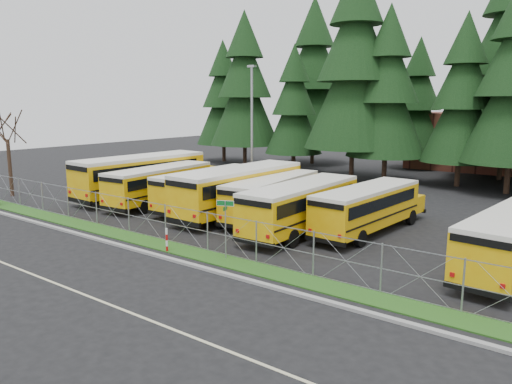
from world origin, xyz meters
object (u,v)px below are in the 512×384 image
bus_5 (305,207)px  bus_6 (370,210)px  bus_1 (163,185)px  striped_bollard (167,240)px  bus_2 (211,190)px  bus_3 (243,192)px  bus_0 (146,177)px  bus_4 (275,198)px  street_sign (225,217)px  light_standard (252,123)px

bus_5 → bus_6: bus_5 is taller
bus_1 → striped_bollard: bearing=-46.5°
bus_2 → bus_5: bus_5 is taller
bus_3 → bus_5: (5.36, -1.19, -0.15)m
bus_0 → bus_4: 11.87m
street_sign → light_standard: light_standard is taller
bus_2 → bus_5: bearing=-10.6°
bus_1 → striped_bollard: size_ratio=8.63×
bus_6 → striped_bollard: size_ratio=8.36×
bus_0 → bus_6: size_ratio=1.23×
bus_5 → striped_bollard: 8.13m
bus_0 → bus_2: bus_0 is taller
bus_4 → street_sign: bearing=-76.5°
street_sign → light_standard: (-10.41, 15.47, 3.47)m
bus_1 → bus_5: size_ratio=0.97×
bus_6 → street_sign: 9.21m
light_standard → bus_5: bearing=-40.0°
bus_2 → bus_3: size_ratio=0.86×
bus_1 → light_standard: 9.56m
bus_5 → bus_6: (2.99, 2.08, -0.09)m
bus_5 → street_sign: (-0.27, -6.50, 0.63)m
bus_6 → street_sign: (-3.26, -8.58, 0.72)m
bus_4 → striped_bollard: 9.06m
bus_0 → bus_2: 6.76m
bus_4 → bus_6: bearing=-2.2°
bus_5 → bus_1: bearing=176.6°
street_sign → bus_1: bearing=149.6°
bus_1 → bus_5: 12.15m
bus_1 → bus_3: 6.82m
bus_2 → light_standard: size_ratio=1.01×
bus_0 → light_standard: size_ratio=1.22×
bus_0 → bus_3: size_ratio=1.04×
bus_0 → bus_4: size_ratio=1.21×
bus_2 → light_standard: 8.99m
bus_2 → bus_4: same height
bus_4 → light_standard: size_ratio=1.00×
bus_1 → light_standard: (1.47, 8.49, 4.14)m
bus_3 → bus_4: (2.15, 0.45, -0.22)m
bus_0 → bus_4: bearing=4.0°
bus_2 → street_sign: street_sign is taller
street_sign → bus_5: bearing=87.6°
bus_2 → bus_5: size_ratio=0.95×
bus_0 → bus_2: (6.75, 0.01, -0.28)m
light_standard → bus_6: bearing=-26.7°
bus_5 → striped_bollard: size_ratio=8.94×
bus_0 → light_standard: light_standard is taller
bus_6 → striped_bollard: bearing=-120.4°
bus_3 → street_sign: (5.09, -7.69, 0.48)m
bus_2 → striped_bollard: bearing=-61.5°
bus_2 → street_sign: bearing=-45.6°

